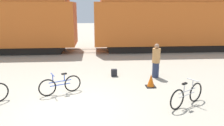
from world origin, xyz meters
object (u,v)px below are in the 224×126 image
at_px(bicycle_silver, 187,95).
at_px(traffic_cone, 151,81).
at_px(bicycle_blue, 60,85).
at_px(person_in_tan, 156,61).
at_px(freight_train, 85,16).
at_px(backpack, 114,73).

distance_m(bicycle_silver, traffic_cone, 2.00).
distance_m(bicycle_blue, person_in_tan, 4.57).
bearing_deg(freight_train, person_in_tan, -61.87).
height_order(backpack, traffic_cone, traffic_cone).
bearing_deg(person_in_tan, backpack, -159.62).
bearing_deg(bicycle_silver, freight_train, 111.11).
xyz_separation_m(bicycle_blue, backpack, (2.24, 2.05, -0.18)).
bearing_deg(traffic_cone, person_in_tan, 66.94).
distance_m(person_in_tan, backpack, 2.07).
bearing_deg(bicycle_blue, backpack, 42.45).
bearing_deg(bicycle_blue, traffic_cone, 7.28).
xyz_separation_m(freight_train, person_in_tan, (3.57, -6.69, -1.82)).
relative_size(bicycle_silver, traffic_cone, 2.72).
bearing_deg(traffic_cone, bicycle_silver, -67.67).
bearing_deg(backpack, person_in_tan, -8.96).
xyz_separation_m(bicycle_blue, traffic_cone, (3.65, 0.47, -0.10)).
xyz_separation_m(person_in_tan, backpack, (-1.95, 0.31, -0.63)).
relative_size(freight_train, bicycle_blue, 17.56).
bearing_deg(bicycle_silver, backpack, 122.24).
xyz_separation_m(bicycle_blue, bicycle_silver, (4.41, -1.38, 0.02)).
bearing_deg(traffic_cone, freight_train, 110.83).
bearing_deg(freight_train, bicycle_silver, -68.89).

